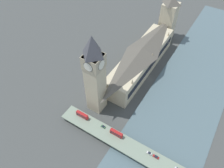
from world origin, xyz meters
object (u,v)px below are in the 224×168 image
object	(u,v)px
double_decker_bus_rear	(116,133)
car_southbound_lead	(103,127)
parliament_hall	(141,59)
car_southbound_mid	(149,153)
victoria_tower	(168,19)
double_decker_bus_lead	(82,115)
car_northbound_mid	(156,157)
clock_tower	(95,74)
road_bridge	(153,161)

from	to	relation	value
double_decker_bus_rear	car_southbound_lead	bearing A→B (deg)	-1.97
parliament_hall	car_southbound_mid	bearing A→B (deg)	120.85
victoria_tower	double_decker_bus_lead	distance (m)	151.60
car_southbound_lead	victoria_tower	bearing A→B (deg)	-87.02
double_decker_bus_lead	car_southbound_lead	size ratio (longest dim) A/B	2.96
parliament_hall	car_northbound_mid	distance (m)	100.25
double_decker_bus_rear	car_southbound_lead	world-z (taller)	double_decker_bus_rear
double_decker_bus_lead	double_decker_bus_rear	size ratio (longest dim) A/B	1.04
clock_tower	car_southbound_mid	distance (m)	72.99
clock_tower	car_northbound_mid	distance (m)	77.54
car_southbound_mid	car_southbound_lead	bearing A→B (deg)	-1.15
victoria_tower	car_northbound_mid	size ratio (longest dim) A/B	11.72
victoria_tower	road_bridge	world-z (taller)	victoria_tower
parliament_hall	victoria_tower	size ratio (longest dim) A/B	1.93
car_northbound_mid	car_southbound_mid	distance (m)	5.41
car_northbound_mid	car_southbound_lead	world-z (taller)	car_southbound_lead
double_decker_bus_lead	car_northbound_mid	bearing A→B (deg)	-179.72
road_bridge	car_southbound_mid	bearing A→B (deg)	-28.89
parliament_hall	car_northbound_mid	size ratio (longest dim) A/B	22.60
road_bridge	car_southbound_mid	world-z (taller)	car_southbound_mid
car_northbound_mid	double_decker_bus_lead	bearing A→B (deg)	0.28
car_northbound_mid	car_southbound_lead	distance (m)	47.52
car_southbound_mid	car_northbound_mid	bearing A→B (deg)	-178.35
double_decker_bus_lead	car_southbound_mid	bearing A→B (deg)	-179.84
road_bridge	car_southbound_lead	world-z (taller)	car_southbound_lead
clock_tower	victoria_tower	world-z (taller)	clock_tower
car_northbound_mid	car_southbound_mid	bearing A→B (deg)	1.65
road_bridge	double_decker_bus_lead	size ratio (longest dim) A/B	14.59
car_northbound_mid	double_decker_bus_rear	bearing A→B (deg)	-0.41
double_decker_bus_lead	double_decker_bus_rear	world-z (taller)	double_decker_bus_lead
double_decker_bus_lead	car_southbound_mid	world-z (taller)	double_decker_bus_lead
car_southbound_lead	car_southbound_mid	distance (m)	42.12
car_southbound_lead	car_southbound_mid	world-z (taller)	car_southbound_mid
car_southbound_mid	double_decker_bus_lead	bearing A→B (deg)	0.16
parliament_hall	road_bridge	xyz separation A→B (m)	(-54.78, 86.12, -10.30)
parliament_hall	double_decker_bus_rear	bearing A→B (deg)	103.89
parliament_hall	clock_tower	world-z (taller)	clock_tower
victoria_tower	car_southbound_lead	xyz separation A→B (m)	(-7.75, 148.92, -20.33)
car_northbound_mid	car_southbound_mid	size ratio (longest dim) A/B	1.21
clock_tower	car_northbound_mid	world-z (taller)	clock_tower
double_decker_bus_rear	car_southbound_mid	xyz separation A→B (m)	(-29.29, 0.40, -1.92)
victoria_tower	road_bridge	size ratio (longest dim) A/B	0.34
clock_tower	road_bridge	distance (m)	78.66
clock_tower	parliament_hall	bearing A→B (deg)	-99.57
clock_tower	car_southbound_lead	bearing A→B (deg)	136.03
road_bridge	victoria_tower	bearing A→B (deg)	-70.22
double_decker_bus_lead	car_southbound_lead	xyz separation A→B (m)	(-20.64, -1.02, -2.04)
parliament_hall	car_southbound_lead	bearing A→B (deg)	95.33
road_bridge	double_decker_bus_rear	xyz separation A→B (m)	(34.26, -3.15, 3.57)
clock_tower	victoria_tower	distance (m)	132.36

